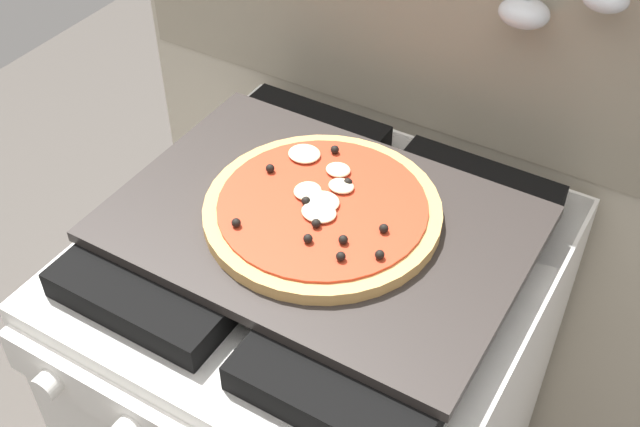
% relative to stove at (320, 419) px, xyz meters
% --- Properties ---
extents(kitchen_backsplash, '(1.10, 0.09, 1.55)m').
position_rel_stove_xyz_m(kitchen_backsplash, '(0.00, 0.34, 0.34)').
color(kitchen_backsplash, '#B2A893').
rests_on(kitchen_backsplash, ground_plane).
extents(stove, '(0.60, 0.64, 0.90)m').
position_rel_stove_xyz_m(stove, '(0.00, 0.00, 0.00)').
color(stove, white).
rests_on(stove, ground_plane).
extents(baking_tray, '(0.54, 0.38, 0.02)m').
position_rel_stove_xyz_m(baking_tray, '(0.00, 0.00, 0.46)').
color(baking_tray, '#2D2826').
rests_on(baking_tray, stove).
extents(pizza_left, '(0.32, 0.32, 0.03)m').
position_rel_stove_xyz_m(pizza_left, '(0.00, 0.01, 0.48)').
color(pizza_left, tan).
rests_on(pizza_left, baking_tray).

